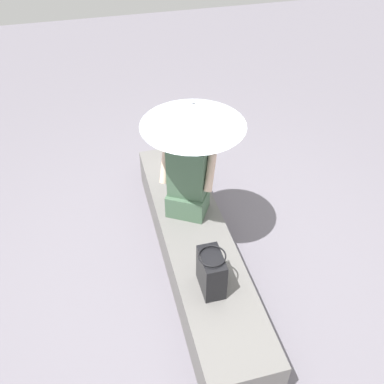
{
  "coord_description": "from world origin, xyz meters",
  "views": [
    {
      "loc": [
        -2.55,
        0.7,
        3.13
      ],
      "look_at": [
        0.15,
        0.0,
        0.76
      ],
      "focal_mm": 40.79,
      "sensor_mm": 36.0,
      "label": 1
    }
  ],
  "objects_px": {
    "handbag_black": "(211,272)",
    "person_seated": "(187,178)",
    "parasol": "(193,114)",
    "tote_bag_canvas": "(173,152)"
  },
  "relations": [
    {
      "from": "parasol",
      "to": "person_seated",
      "type": "bearing_deg",
      "value": 27.23
    },
    {
      "from": "parasol",
      "to": "tote_bag_canvas",
      "type": "height_order",
      "value": "parasol"
    },
    {
      "from": "person_seated",
      "to": "parasol",
      "type": "height_order",
      "value": "parasol"
    },
    {
      "from": "person_seated",
      "to": "parasol",
      "type": "xyz_separation_m",
      "value": [
        -0.06,
        -0.03,
        0.65
      ]
    },
    {
      "from": "person_seated",
      "to": "tote_bag_canvas",
      "type": "xyz_separation_m",
      "value": [
        0.73,
        -0.03,
        -0.23
      ]
    },
    {
      "from": "handbag_black",
      "to": "tote_bag_canvas",
      "type": "relative_size",
      "value": 1.11
    },
    {
      "from": "tote_bag_canvas",
      "to": "handbag_black",
      "type": "bearing_deg",
      "value": 177.56
    },
    {
      "from": "parasol",
      "to": "tote_bag_canvas",
      "type": "distance_m",
      "value": 1.19
    },
    {
      "from": "parasol",
      "to": "tote_bag_canvas",
      "type": "relative_size",
      "value": 3.58
    },
    {
      "from": "handbag_black",
      "to": "person_seated",
      "type": "bearing_deg",
      "value": -2.6
    }
  ]
}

